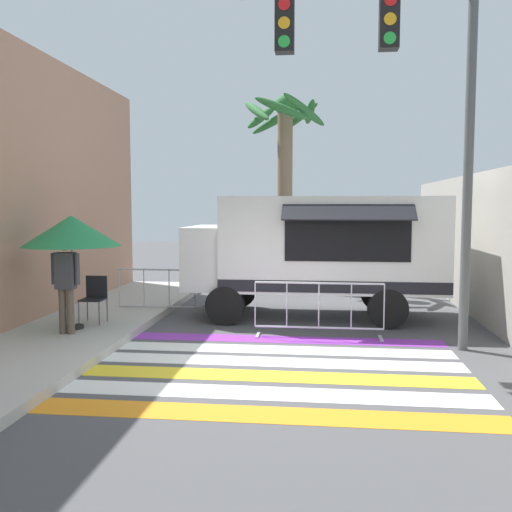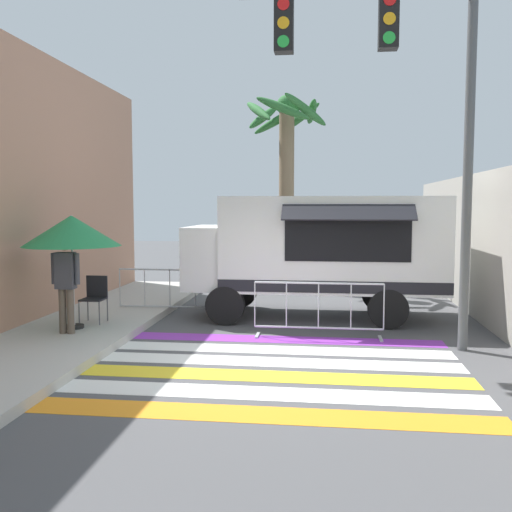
% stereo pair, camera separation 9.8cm
% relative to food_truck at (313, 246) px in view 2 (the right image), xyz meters
% --- Properties ---
extents(ground_plane, '(60.00, 60.00, 0.00)m').
position_rel_food_truck_xyz_m(ground_plane, '(-0.80, -3.75, -1.56)').
color(ground_plane, '#4C4C4F').
extents(concrete_wall_right, '(0.20, 16.00, 3.15)m').
position_rel_food_truck_xyz_m(concrete_wall_right, '(3.59, -0.75, 0.01)').
color(concrete_wall_right, '#A39E93').
rests_on(concrete_wall_right, ground_plane).
extents(crosswalk_painted, '(6.40, 4.36, 0.01)m').
position_rel_food_truck_xyz_m(crosswalk_painted, '(-0.80, -4.12, -1.56)').
color(crosswalk_painted, orange).
rests_on(crosswalk_painted, ground_plane).
extents(food_truck, '(5.48, 2.72, 2.64)m').
position_rel_food_truck_xyz_m(food_truck, '(0.00, 0.00, 0.00)').
color(food_truck, white).
rests_on(food_truck, ground_plane).
extents(traffic_signal_pole, '(4.00, 0.29, 6.36)m').
position_rel_food_truck_xyz_m(traffic_signal_pole, '(1.36, -2.62, 3.00)').
color(traffic_signal_pole, '#515456').
rests_on(traffic_signal_pole, ground_plane).
extents(patio_umbrella, '(1.80, 1.80, 2.12)m').
position_rel_food_truck_xyz_m(patio_umbrella, '(-4.41, -2.41, 0.41)').
color(patio_umbrella, black).
rests_on(patio_umbrella, sidewalk_left).
extents(folding_chair, '(0.43, 0.43, 0.91)m').
position_rel_food_truck_xyz_m(folding_chair, '(-4.24, -1.80, -0.86)').
color(folding_chair, '#4C4C51').
rests_on(folding_chair, sidewalk_left).
extents(vendor_person, '(0.53, 0.23, 1.73)m').
position_rel_food_truck_xyz_m(vendor_person, '(-4.34, -2.85, -0.42)').
color(vendor_person, brown).
rests_on(vendor_person, sidewalk_left).
extents(barricade_front, '(2.40, 0.44, 1.04)m').
position_rel_food_truck_xyz_m(barricade_front, '(0.16, -1.99, -1.04)').
color(barricade_front, '#B7BABF').
rests_on(barricade_front, ground_plane).
extents(barricade_side, '(2.35, 0.44, 1.04)m').
position_rel_food_truck_xyz_m(barricade_side, '(-3.19, -0.15, -1.04)').
color(barricade_side, '#B7BABF').
rests_on(barricade_side, ground_plane).
extents(palm_tree, '(2.54, 2.47, 5.63)m').
position_rel_food_truck_xyz_m(palm_tree, '(-0.90, 4.21, 2.22)').
color(palm_tree, '#7A664C').
rests_on(palm_tree, ground_plane).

